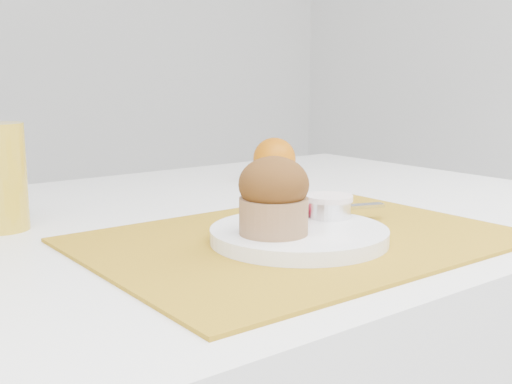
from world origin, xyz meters
TOP-DOWN VIEW (x-y plane):
  - placemat at (0.01, -0.13)m, footprint 0.49×0.36m
  - plate at (-0.01, -0.14)m, footprint 0.26×0.26m
  - ramekin at (0.06, -0.12)m, footprint 0.06×0.06m
  - cream at (0.06, -0.12)m, footprint 0.06×0.06m
  - raspberry_near at (0.03, -0.11)m, footprint 0.02×0.02m
  - raspberry_far at (0.02, -0.09)m, footprint 0.02×0.02m
  - butter_knife at (0.07, -0.09)m, footprint 0.18×0.08m
  - orange at (0.26, 0.22)m, footprint 0.08×0.08m
  - muffin at (-0.05, -0.15)m, footprint 0.10×0.10m

SIDE VIEW (x-z plane):
  - placemat at x=0.01m, z-range 0.75..0.75m
  - plate at x=-0.01m, z-range 0.75..0.77m
  - butter_knife at x=0.07m, z-range 0.77..0.78m
  - raspberry_near at x=0.03m, z-range 0.77..0.79m
  - raspberry_far at x=0.02m, z-range 0.77..0.79m
  - ramekin at x=0.06m, z-range 0.77..0.79m
  - orange at x=0.26m, z-range 0.75..0.83m
  - cream at x=0.06m, z-range 0.79..0.80m
  - muffin at x=-0.05m, z-range 0.77..0.85m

